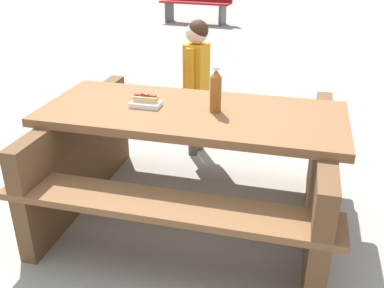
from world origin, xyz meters
TOP-DOWN VIEW (x-y plane):
  - ground_plane at (0.00, 0.00)m, footprint 30.00×30.00m
  - picnic_table at (0.00, 0.00)m, footprint 2.11×1.83m
  - soda_bottle at (-0.14, 0.03)m, footprint 0.07×0.07m
  - hotdog_tray at (0.28, -0.06)m, footprint 0.20×0.15m
  - child_in_coat at (-0.05, -0.95)m, footprint 0.22×0.25m
  - park_bench_far at (-0.19, -7.19)m, footprint 1.54×0.92m

SIDE VIEW (x-z plane):
  - ground_plane at x=0.00m, z-range 0.00..0.00m
  - picnic_table at x=0.00m, z-range 0.07..0.82m
  - park_bench_far at x=-0.19m, z-range 0.02..0.87m
  - child_in_coat at x=-0.05m, z-range 0.16..1.27m
  - hotdog_tray at x=0.28m, z-range 0.74..0.82m
  - soda_bottle at x=-0.14m, z-range 0.74..1.01m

